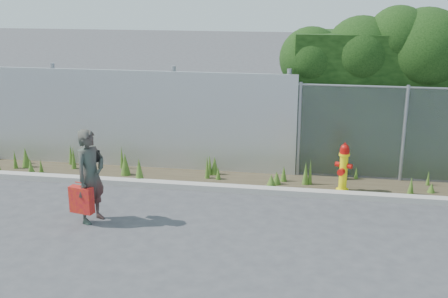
% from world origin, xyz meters
% --- Properties ---
extents(ground, '(80.00, 80.00, 0.00)m').
position_xyz_m(ground, '(0.00, 0.00, 0.00)').
color(ground, '#3E3D40').
rests_on(ground, ground).
extents(curb, '(16.00, 0.22, 0.12)m').
position_xyz_m(curb, '(0.00, 1.80, 0.06)').
color(curb, '#A69F96').
rests_on(curb, ground).
extents(weed_strip, '(16.00, 1.26, 0.55)m').
position_xyz_m(weed_strip, '(-0.07, 2.40, 0.15)').
color(weed_strip, '#3F3424').
rests_on(weed_strip, ground).
extents(corrugated_fence, '(8.50, 0.21, 2.30)m').
position_xyz_m(corrugated_fence, '(-3.25, 3.01, 1.10)').
color(corrugated_fence, '#B5B8BD').
rests_on(corrugated_fence, ground).
extents(fire_hydrant, '(0.34, 0.30, 1.01)m').
position_xyz_m(fire_hydrant, '(1.98, 2.16, 0.49)').
color(fire_hydrant, '#FFEC0D').
rests_on(fire_hydrant, ground).
extents(woman, '(0.60, 0.71, 1.66)m').
position_xyz_m(woman, '(-2.39, -0.03, 0.83)').
color(woman, '#0E5E4B').
rests_on(woman, ground).
extents(red_tote_bag, '(0.42, 0.16, 0.55)m').
position_xyz_m(red_tote_bag, '(-2.52, -0.19, 0.45)').
color(red_tote_bag, '#A30923').
extents(black_shoulder_bag, '(0.26, 0.11, 0.20)m').
position_xyz_m(black_shoulder_bag, '(-2.42, 0.15, 1.14)').
color(black_shoulder_bag, black).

